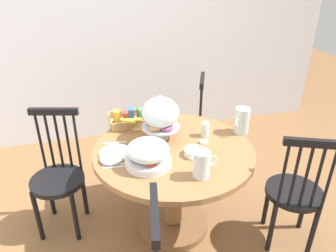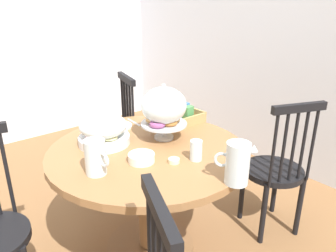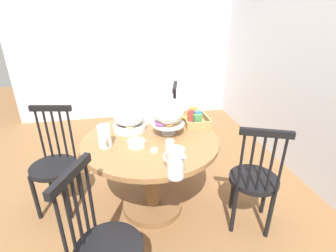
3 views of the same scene
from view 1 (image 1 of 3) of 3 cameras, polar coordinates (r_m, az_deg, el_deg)
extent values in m
plane|color=brown|center=(2.64, 1.20, -19.11)|extent=(10.00, 10.00, 0.00)
cube|color=silver|center=(3.66, -7.00, 17.56)|extent=(4.80, 0.06, 2.60)
cylinder|color=olive|center=(2.27, 0.99, -4.38)|extent=(1.14, 1.14, 0.04)
cylinder|color=brown|center=(2.46, 0.93, -11.02)|extent=(0.14, 0.14, 0.63)
cylinder|color=brown|center=(2.70, 0.87, -16.94)|extent=(0.56, 0.56, 0.06)
cylinder|color=black|center=(2.49, 21.67, -10.98)|extent=(0.40, 0.40, 0.04)
cylinder|color=black|center=(2.76, 23.19, -12.95)|extent=(0.04, 0.04, 0.45)
cylinder|color=black|center=(2.70, 17.32, -12.83)|extent=(0.04, 0.04, 0.45)
cylinder|color=black|center=(2.56, 24.54, -16.94)|extent=(0.04, 0.04, 0.45)
cylinder|color=black|center=(2.49, 18.11, -16.95)|extent=(0.04, 0.04, 0.45)
cylinder|color=black|center=(2.27, 26.93, -8.71)|extent=(0.02, 0.02, 0.48)
cylinder|color=black|center=(2.25, 25.23, -8.67)|extent=(0.02, 0.02, 0.48)
cylinder|color=black|center=(2.23, 23.50, -8.62)|extent=(0.02, 0.02, 0.48)
cylinder|color=black|center=(2.21, 21.73, -8.57)|extent=(0.02, 0.02, 0.48)
cylinder|color=black|center=(2.19, 19.94, -8.50)|extent=(0.02, 0.02, 0.48)
cube|color=black|center=(2.09, 24.80, -2.82)|extent=(0.34, 0.18, 0.05)
cylinder|color=black|center=(3.16, 2.81, -0.26)|extent=(0.40, 0.40, 0.04)
cylinder|color=black|center=(3.40, 0.58, -2.39)|extent=(0.04, 0.04, 0.45)
cylinder|color=black|center=(3.16, -0.05, -4.89)|extent=(0.04, 0.04, 0.45)
cylinder|color=black|center=(3.38, 5.30, -2.69)|extent=(0.04, 0.04, 0.45)
cylinder|color=black|center=(3.14, 5.04, -5.23)|extent=(0.04, 0.04, 0.45)
cylinder|color=black|center=(3.17, 6.02, 4.57)|extent=(0.02, 0.02, 0.48)
cylinder|color=black|center=(3.11, 5.97, 4.07)|extent=(0.02, 0.02, 0.48)
cylinder|color=black|center=(3.05, 5.92, 3.55)|extent=(0.02, 0.02, 0.48)
cylinder|color=black|center=(2.98, 5.86, 3.02)|extent=(0.02, 0.02, 0.48)
cylinder|color=black|center=(2.92, 5.80, 2.45)|extent=(0.02, 0.02, 0.48)
cube|color=black|center=(2.95, 6.16, 8.18)|extent=(0.17, 0.35, 0.05)
cylinder|color=black|center=(2.56, -19.23, -9.25)|extent=(0.40, 0.40, 0.04)
cylinder|color=black|center=(2.65, -22.35, -14.79)|extent=(0.04, 0.04, 0.45)
cylinder|color=black|center=(2.56, -16.33, -15.33)|extent=(0.04, 0.04, 0.45)
cylinder|color=black|center=(2.84, -20.40, -11.09)|extent=(0.04, 0.04, 0.45)
cylinder|color=black|center=(2.76, -14.84, -11.43)|extent=(0.04, 0.04, 0.45)
cylinder|color=black|center=(2.61, -21.90, -2.74)|extent=(0.02, 0.02, 0.48)
cylinder|color=black|center=(2.58, -20.46, -2.77)|extent=(0.02, 0.02, 0.48)
cylinder|color=black|center=(2.56, -18.99, -2.80)|extent=(0.02, 0.02, 0.48)
cylinder|color=black|center=(2.54, -17.50, -2.83)|extent=(0.02, 0.02, 0.48)
cylinder|color=black|center=(2.52, -15.98, -2.85)|extent=(0.02, 0.02, 0.48)
cube|color=black|center=(2.45, -19.91, 2.47)|extent=(0.36, 0.13, 0.05)
cylinder|color=black|center=(1.66, -2.34, -20.24)|extent=(0.02, 0.02, 0.48)
cylinder|color=black|center=(1.71, -2.42, -18.51)|extent=(0.02, 0.02, 0.48)
cube|color=black|center=(1.42, -2.44, -15.28)|extent=(0.10, 0.36, 0.05)
cylinder|color=silver|center=(2.38, -1.31, -1.99)|extent=(0.12, 0.12, 0.02)
cylinder|color=silver|center=(2.36, -1.32, -1.21)|extent=(0.03, 0.03, 0.09)
cylinder|color=silver|center=(2.33, -1.34, -0.11)|extent=(0.28, 0.28, 0.01)
torus|color=#B27033|center=(2.34, -0.17, 0.58)|extent=(0.10, 0.10, 0.03)
torus|color=#D19347|center=(2.37, -1.23, 1.00)|extent=(0.10, 0.10, 0.03)
torus|color=#935628|center=(2.36, -2.73, 0.81)|extent=(0.10, 0.10, 0.03)
torus|color=tan|center=(2.28, -2.27, -0.21)|extent=(0.10, 0.10, 0.03)
torus|color=#994C84|center=(2.27, -0.22, -0.29)|extent=(0.10, 0.10, 0.03)
ellipsoid|color=silver|center=(2.28, -1.37, 2.47)|extent=(0.27, 0.27, 0.22)
sphere|color=silver|center=(2.24, -1.40, 5.26)|extent=(0.02, 0.02, 0.02)
cylinder|color=silver|center=(2.07, -3.57, -6.39)|extent=(0.30, 0.30, 0.05)
ellipsoid|color=beige|center=(2.06, -1.75, -5.28)|extent=(0.09, 0.09, 0.03)
ellipsoid|color=#8CBF59|center=(2.11, -3.93, -4.56)|extent=(0.09, 0.09, 0.03)
ellipsoid|color=#6B2D4C|center=(2.04, -5.48, -5.71)|extent=(0.09, 0.09, 0.03)
ellipsoid|color=#CC3D33|center=(1.99, -3.16, -6.55)|extent=(0.09, 0.09, 0.03)
ellipsoid|color=silver|center=(2.02, -3.64, -4.27)|extent=(0.28, 0.28, 0.13)
cylinder|color=silver|center=(1.94, 6.04, -6.86)|extent=(0.10, 0.10, 0.18)
cylinder|color=orange|center=(1.95, 6.00, -7.50)|extent=(0.09, 0.09, 0.12)
cone|color=silver|center=(1.87, 4.48, -5.41)|extent=(0.04, 0.04, 0.03)
torus|color=silver|center=(1.96, 7.81, -6.20)|extent=(0.08, 0.02, 0.07)
cylinder|color=silver|center=(2.48, 13.13, 0.96)|extent=(0.11, 0.11, 0.20)
cylinder|color=white|center=(2.49, 13.06, 0.33)|extent=(0.10, 0.10, 0.14)
cone|color=silver|center=(2.50, 14.02, 3.21)|extent=(0.05, 0.05, 0.03)
torus|color=silver|center=(2.41, 12.39, 0.58)|extent=(0.07, 0.06, 0.07)
cube|color=tan|center=(2.61, -6.99, 0.57)|extent=(0.30, 0.22, 0.01)
cube|color=tan|center=(2.50, -6.63, 0.06)|extent=(0.30, 0.02, 0.07)
cube|color=tan|center=(2.69, -7.38, 2.14)|extent=(0.30, 0.02, 0.07)
cube|color=tan|center=(2.58, -10.31, 0.75)|extent=(0.02, 0.22, 0.07)
cube|color=tan|center=(2.62, -3.78, 1.53)|extent=(0.02, 0.22, 0.07)
cube|color=gold|center=(2.58, -9.15, 1.58)|extent=(0.05, 0.07, 0.11)
cube|color=#B23D33|center=(2.55, -7.57, 1.44)|extent=(0.05, 0.07, 0.11)
cube|color=#336BAD|center=(2.60, -6.64, 2.02)|extent=(0.05, 0.07, 0.11)
cube|color=#47894C|center=(2.59, -4.94, 1.95)|extent=(0.05, 0.07, 0.11)
ellipsoid|color=yellow|center=(2.44, -7.29, 0.92)|extent=(0.14, 0.08, 0.05)
ellipsoid|color=yellow|center=(2.44, -6.59, 1.00)|extent=(0.13, 0.03, 0.05)
ellipsoid|color=yellow|center=(2.45, -5.90, 1.08)|extent=(0.14, 0.08, 0.05)
cylinder|color=white|center=(2.22, -9.52, -4.76)|extent=(0.22, 0.22, 0.01)
cylinder|color=white|center=(2.14, -10.11, -5.78)|extent=(0.15, 0.15, 0.01)
cylinder|color=white|center=(2.17, 4.74, -4.69)|extent=(0.14, 0.14, 0.04)
cylinder|color=silver|center=(2.40, 6.68, -0.58)|extent=(0.06, 0.06, 0.11)
cylinder|color=beige|center=(2.32, 6.45, -2.94)|extent=(0.06, 0.06, 0.02)
cube|color=silver|center=(2.11, -9.39, -6.83)|extent=(0.17, 0.03, 0.01)
cube|color=silver|center=(2.08, -9.36, -7.29)|extent=(0.17, 0.03, 0.01)
cube|color=silver|center=(2.34, -9.63, -3.02)|extent=(0.17, 0.03, 0.01)
camera|label=2|loc=(2.13, 50.38, 7.25)|focal=34.79mm
camera|label=3|loc=(2.91, 42.43, 16.28)|focal=26.57mm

